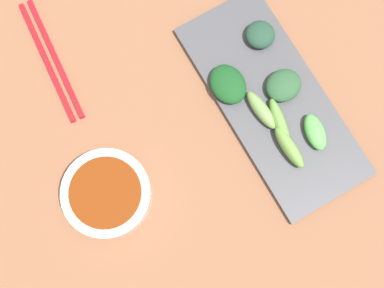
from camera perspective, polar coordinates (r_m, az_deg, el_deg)
tabletop at (r=0.86m, az=0.81°, el=0.75°), size 2.10×2.10×0.02m
sauce_bowl at (r=0.82m, az=-9.36°, el=-5.45°), size 0.14×0.14×0.05m
serving_plate at (r=0.87m, az=8.84°, el=4.79°), size 0.16×0.38×0.01m
broccoli_leafy_0 at (r=0.85m, az=4.00°, el=6.61°), size 0.06×0.07×0.02m
broccoli_stalk_1 at (r=0.84m, az=9.71°, el=2.12°), size 0.04×0.09×0.02m
broccoli_leafy_2 at (r=0.86m, az=10.04°, el=6.44°), size 0.07×0.06×0.03m
broccoli_stalk_3 at (r=0.85m, az=13.44°, el=1.29°), size 0.04×0.07×0.02m
broccoli_leafy_4 at (r=0.88m, az=7.54°, el=11.88°), size 0.05×0.06×0.03m
broccoli_stalk_5 at (r=0.84m, az=7.66°, el=3.75°), size 0.03×0.08×0.02m
broccoli_stalk_6 at (r=0.83m, az=10.67°, el=-0.37°), size 0.02×0.08×0.03m
chopsticks at (r=0.91m, az=-15.28°, el=8.93°), size 0.04×0.23×0.01m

